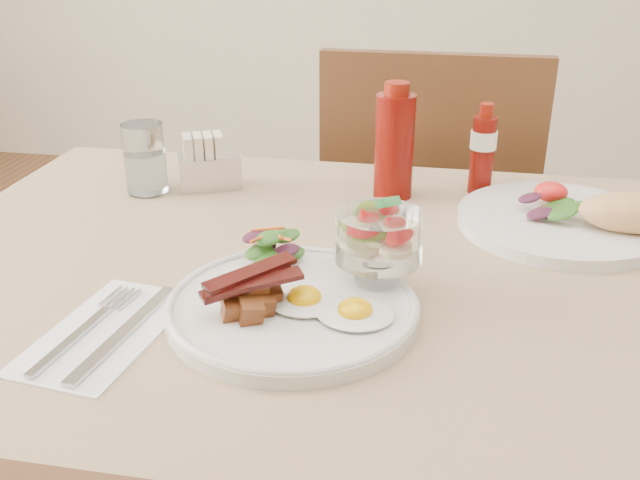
# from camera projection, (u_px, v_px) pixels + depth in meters

# --- Properties ---
(table) EXTENTS (1.33, 0.88, 0.75)m
(table) POSITION_uv_depth(u_px,v_px,m) (405.00, 347.00, 0.89)
(table) COLOR #513519
(table) RESTS_ON ground
(chair_far) EXTENTS (0.42, 0.42, 0.93)m
(chair_far) POSITION_uv_depth(u_px,v_px,m) (425.00, 234.00, 1.54)
(chair_far) COLOR #513519
(chair_far) RESTS_ON ground
(main_plate) EXTENTS (0.28, 0.28, 0.02)m
(main_plate) POSITION_uv_depth(u_px,v_px,m) (292.00, 308.00, 0.79)
(main_plate) COLOR silver
(main_plate) RESTS_ON table
(fried_eggs) EXTENTS (0.16, 0.11, 0.02)m
(fried_eggs) POSITION_uv_depth(u_px,v_px,m) (329.00, 306.00, 0.77)
(fried_eggs) COLOR white
(fried_eggs) RESTS_ON main_plate
(bacon_potato_pile) EXTENTS (0.11, 0.09, 0.04)m
(bacon_potato_pile) POSITION_uv_depth(u_px,v_px,m) (251.00, 294.00, 0.76)
(bacon_potato_pile) COLOR brown
(bacon_potato_pile) RESTS_ON main_plate
(side_salad) EXTENTS (0.08, 0.08, 0.04)m
(side_salad) POSITION_uv_depth(u_px,v_px,m) (273.00, 248.00, 0.87)
(side_salad) COLOR #1A4312
(side_salad) RESTS_ON main_plate
(fruit_cup) EXTENTS (0.10, 0.10, 0.10)m
(fruit_cup) POSITION_uv_depth(u_px,v_px,m) (379.00, 237.00, 0.81)
(fruit_cup) COLOR white
(fruit_cup) RESTS_ON main_plate
(second_plate) EXTENTS (0.30, 0.28, 0.07)m
(second_plate) POSITION_uv_depth(u_px,v_px,m) (577.00, 218.00, 0.99)
(second_plate) COLOR silver
(second_plate) RESTS_ON table
(ketchup_bottle) EXTENTS (0.07, 0.07, 0.18)m
(ketchup_bottle) POSITION_uv_depth(u_px,v_px,m) (394.00, 144.00, 1.09)
(ketchup_bottle) COLOR #620A05
(ketchup_bottle) RESTS_ON table
(hot_sauce_bottle) EXTENTS (0.04, 0.04, 0.14)m
(hot_sauce_bottle) POSITION_uv_depth(u_px,v_px,m) (483.00, 150.00, 1.11)
(hot_sauce_bottle) COLOR #620A05
(hot_sauce_bottle) RESTS_ON table
(sugar_caddy) EXTENTS (0.11, 0.09, 0.09)m
(sugar_caddy) POSITION_uv_depth(u_px,v_px,m) (208.00, 166.00, 1.14)
(sugar_caddy) COLOR #B6B6BB
(sugar_caddy) RESTS_ON table
(water_glass) EXTENTS (0.06, 0.06, 0.11)m
(water_glass) POSITION_uv_depth(u_px,v_px,m) (145.00, 163.00, 1.12)
(water_glass) COLOR white
(water_glass) RESTS_ON table
(napkin_cutlery) EXTENTS (0.14, 0.22, 0.01)m
(napkin_cutlery) POSITION_uv_depth(u_px,v_px,m) (107.00, 331.00, 0.76)
(napkin_cutlery) COLOR white
(napkin_cutlery) RESTS_ON table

